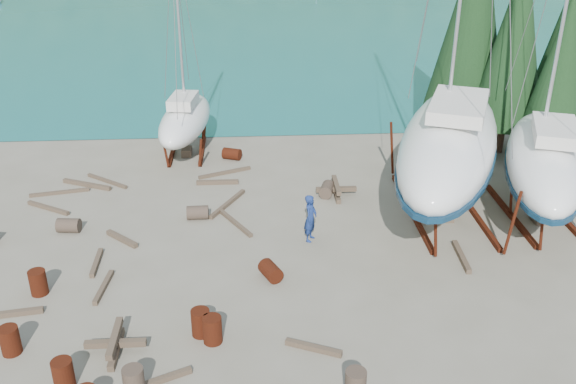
{
  "coord_description": "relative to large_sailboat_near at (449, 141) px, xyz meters",
  "views": [
    {
      "loc": [
        -0.32,
        -18.15,
        12.45
      ],
      "look_at": [
        0.99,
        3.0,
        2.32
      ],
      "focal_mm": 40.0,
      "sensor_mm": 36.0,
      "label": 1
    }
  ],
  "objects": [
    {
      "name": "ground",
      "position": [
        -7.64,
        -5.48,
        -3.19
      ],
      "size": [
        600.0,
        600.0,
        0.0
      ],
      "primitive_type": "plane",
      "color": "#676151",
      "rests_on": "ground"
    },
    {
      "name": "cypress_near_right",
      "position": [
        4.86,
        6.52,
        2.6
      ],
      "size": [
        3.6,
        3.6,
        10.0
      ],
      "color": "black",
      "rests_on": "ground"
    },
    {
      "name": "cypress_mid_right",
      "position": [
        6.36,
        4.52,
        1.73
      ],
      "size": [
        3.06,
        3.06,
        8.5
      ],
      "color": "black",
      "rests_on": "ground"
    },
    {
      "name": "cypress_back_left",
      "position": [
        3.36,
        8.52,
        3.47
      ],
      "size": [
        4.14,
        4.14,
        11.5
      ],
      "color": "black",
      "rests_on": "ground"
    },
    {
      "name": "cypress_far_right",
      "position": [
        7.86,
        7.52,
        2.02
      ],
      "size": [
        3.24,
        3.24,
        9.0
      ],
      "color": "black",
      "rests_on": "ground"
    },
    {
      "name": "large_sailboat_near",
      "position": [
        0.0,
        0.0,
        0.0
      ],
      "size": [
        8.16,
        13.04,
        19.82
      ],
      "rotation": [
        0.0,
        0.0,
        -0.39
      ],
      "color": "white",
      "rests_on": "ground"
    },
    {
      "name": "large_sailboat_far",
      "position": [
        3.76,
        -0.59,
        -0.62
      ],
      "size": [
        6.06,
        10.32,
        15.71
      ],
      "rotation": [
        0.0,
        0.0,
        -0.34
      ],
      "color": "white",
      "rests_on": "ground"
    },
    {
      "name": "small_sailboat_shore",
      "position": [
        -11.24,
        7.36,
        -1.37
      ],
      "size": [
        3.09,
        7.1,
        11.0
      ],
      "rotation": [
        0.0,
        0.0,
        -0.14
      ],
      "color": "white",
      "rests_on": "ground"
    },
    {
      "name": "worker",
      "position": [
        -5.75,
        -2.0,
        -2.23
      ],
      "size": [
        0.7,
        0.82,
        1.91
      ],
      "primitive_type": "imported",
      "rotation": [
        0.0,
        0.0,
        1.16
      ],
      "color": "navy",
      "rests_on": "ground"
    },
    {
      "name": "drum_0",
      "position": [
        -13.24,
        -9.67,
        -2.75
      ],
      "size": [
        0.58,
        0.58,
        0.88
      ],
      "primitive_type": "cylinder",
      "color": "#53200E",
      "rests_on": "ground"
    },
    {
      "name": "drum_4",
      "position": [
        -8.93,
        6.36,
        -2.9
      ],
      "size": [
        1.03,
        0.86,
        0.58
      ],
      "primitive_type": "cylinder",
      "rotation": [
        1.57,
        0.0,
        1.19
      ],
      "color": "#53200E",
      "rests_on": "ground"
    },
    {
      "name": "drum_6",
      "position": [
        -7.39,
        -4.61,
        -2.9
      ],
      "size": [
        0.89,
        1.04,
        0.58
      ],
      "primitive_type": "cylinder",
      "rotation": [
        1.57,
        0.0,
        0.43
      ],
      "color": "#53200E",
      "rests_on": "ground"
    },
    {
      "name": "drum_8",
      "position": [
        -15.22,
        -5.06,
        -2.75
      ],
      "size": [
        0.58,
        0.58,
        0.88
      ],
      "primitive_type": "cylinder",
      "color": "#53200E",
      "rests_on": "ground"
    },
    {
      "name": "drum_9",
      "position": [
        -10.23,
        0.02,
        -2.9
      ],
      "size": [
        0.89,
        0.6,
        0.58
      ],
      "primitive_type": "cylinder",
      "rotation": [
        1.57,
        0.0,
        1.59
      ],
      "color": "#2D2823",
      "rests_on": "ground"
    },
    {
      "name": "drum_10",
      "position": [
        -9.26,
        -7.98,
        -2.75
      ],
      "size": [
        0.58,
        0.58,
        0.88
      ],
      "primitive_type": "cylinder",
      "color": "#53200E",
      "rests_on": "ground"
    },
    {
      "name": "drum_11",
      "position": [
        -4.65,
        1.9,
        -2.9
      ],
      "size": [
        0.81,
        1.01,
        0.58
      ],
      "primitive_type": "cylinder",
      "rotation": [
        1.57,
        0.0,
        2.85
      ],
      "color": "#2D2823",
      "rests_on": "ground"
    },
    {
      "name": "drum_13",
      "position": [
        -15.16,
        -8.11,
        -2.75
      ],
      "size": [
        0.58,
        0.58,
        0.88
      ],
      "primitive_type": "cylinder",
      "color": "#53200E",
      "rests_on": "ground"
    },
    {
      "name": "drum_14",
      "position": [
        -9.64,
        -7.6,
        -2.75
      ],
      "size": [
        0.58,
        0.58,
        0.88
      ],
      "primitive_type": "cylinder",
      "color": "#53200E",
      "rests_on": "ground"
    },
    {
      "name": "drum_15",
      "position": [
        -15.27,
        -0.78,
        -2.9
      ],
      "size": [
        0.93,
        0.66,
        0.58
      ],
      "primitive_type": "cylinder",
      "rotation": [
        1.57,
        0.0,
        1.47
      ],
      "color": "#2D2823",
      "rests_on": "ground"
    },
    {
      "name": "drum_16",
      "position": [
        -11.27,
        -10.1,
        -2.75
      ],
      "size": [
        0.58,
        0.58,
        0.88
      ],
      "primitive_type": "cylinder",
      "color": "#2D2823",
      "rests_on": "ground"
    },
    {
      "name": "timber_0",
      "position": [
        -14.68,
        3.91,
        -3.12
      ],
      "size": [
        2.1,
        1.66,
        0.14
      ],
      "primitive_type": "cube",
      "rotation": [
        0.0,
        0.0,
        0.92
      ],
      "color": "brown",
      "rests_on": "ground"
    },
    {
      "name": "timber_1",
      "position": [
        -0.31,
        -3.76,
        -3.09
      ],
      "size": [
        0.29,
        2.13,
        0.19
      ],
      "primitive_type": "cube",
      "rotation": [
        0.0,
        0.0,
        3.09
      ],
      "color": "brown",
      "rests_on": "ground"
    },
    {
      "name": "timber_2",
      "position": [
        -15.52,
        3.53,
        -3.1
      ],
      "size": [
        2.38,
        1.22,
        0.19
      ],
      "primitive_type": "cube",
      "rotation": [
        0.0,
        0.0,
        1.14
      ],
      "color": "brown",
      "rests_on": "ground"
    },
    {
      "name": "timber_4",
      "position": [
        -13.68,
        -3.34,
        -3.1
      ],
      "size": [
        0.21,
        1.82,
        0.17
      ],
      "primitive_type": "cube",
      "rotation": [
        0.0,
        0.0,
        0.02
      ],
      "color": "brown",
      "rests_on": "ground"
    },
    {
      "name": "timber_6",
      "position": [
        -9.55,
        3.4,
        -3.09
      ],
      "size": [
        1.93,
        0.2,
        0.19
      ],
      "primitive_type": "cube",
      "rotation": [
        0.0,
        0.0,
        1.57
      ],
      "color": "brown",
      "rests_on": "ground"
    },
    {
      "name": "timber_7",
      "position": [
        -6.27,
        -8.57,
        -3.1
      ],
      "size": [
        1.67,
        0.87,
        0.17
      ],
      "primitive_type": "cube",
      "rotation": [
        0.0,
        0.0,
        1.16
      ],
      "color": "brown",
      "rests_on": "ground"
    },
    {
      "name": "timber_8",
      "position": [
        -13.06,
        -1.65,
        -3.09
      ],
      "size": [
        1.39,
        1.32,
        0.19
      ],
      "primitive_type": "cube",
      "rotation": [
        0.0,
        0.0,
        0.82
      ],
      "color": "brown",
      "rests_on": "ground"
    },
    {
      "name": "timber_9",
      "position": [
        -9.24,
        4.53,
        -3.11
      ],
      "size": [
        2.47,
        1.18,
        0.15
      ],
      "primitive_type": "cube",
      "rotation": [
        0.0,
        0.0,
        1.98
      ],
      "color": "brown",
      "rests_on": "ground"
    },
    {
      "name": "timber_10",
      "position": [
        -9.03,
        1.17,
        -3.11
      ],
      "size": [
        1.5,
        2.57,
        0.16
      ],
      "primitive_type": "cube",
      "rotation": [
        0.0,
        0.0,
        2.65
      ],
      "color": "brown",
      "rests_on": "ground"
    },
    {
      "name": "timber_11",
      "position": [
        -8.7,
        -0.54,
        -3.11
      ],
      "size": [
        1.44,
        2.37,
        0.15
      ],
      "primitive_type": "cube",
      "rotation": [
        0.0,
        0.0,
        0.52
      ],
      "color": "brown",
      "rests_on": "ground"
    },
    {
      "name": "timber_12",
      "position": [
        -13.12,
        -4.95,
        -3.1
      ],
      "size": [
        0.37,
        1.95,
        0.17
      ],
      "primitive_type": "cube",
      "rotation": [
        0.0,
        0.0,
        3.04
      ],
      "color": "brown",
      "rests_on": "ground"
    },
    {
      "name": "timber_15",
      "position": [
        -16.56,
        2.79,
        -3.12
      ],
      "size": [
        2.54,
        0.67,
        0.15
      ],
      "primitive_type": "cube",
      "rotation": [
        0.0,
        0.0,
        1.78
      ],
      "color": "brown",
      "rests_on": "ground"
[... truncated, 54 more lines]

